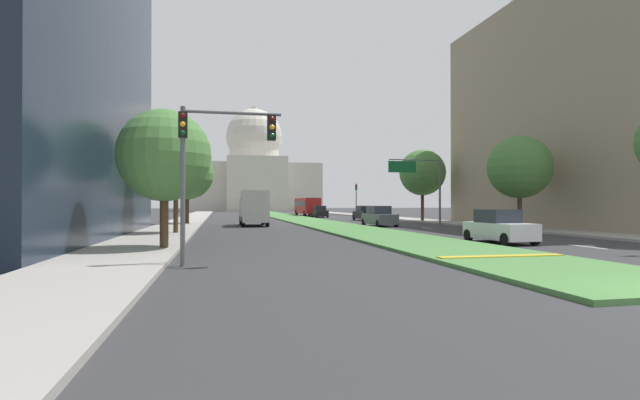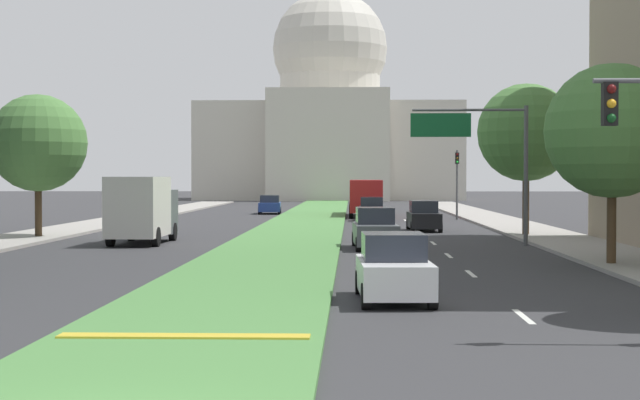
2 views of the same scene
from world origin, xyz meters
The scene contains 19 objects.
ground_plane centered at (0.00, 65.69, 0.00)m, with size 289.03×289.03×0.00m, color #333335.
grass_median centered at (0.00, 59.12, 0.07)m, with size 5.34×118.24×0.14m, color #4C8442.
median_curb_nose centered at (0.00, 7.22, 0.16)m, with size 4.81×0.50×0.04m, color gold.
lane_dashes_right centered at (7.11, 34.34, 0.00)m, with size 0.16×52.98×0.01m.
sidewalk_left centered at (-13.56, 52.55, 0.07)m, with size 4.00×118.24×0.15m, color #9E9991.
sidewalk_right centered at (13.56, 52.55, 0.07)m, with size 4.00×118.24×0.15m, color #9E9991.
capitol_building centered at (0.00, 130.68, 11.46)m, with size 36.87×23.81×30.53m.
traffic_light_far_right centered at (11.06, 63.13, 3.31)m, with size 0.28×0.35×5.20m.
overhead_guide_sign centered at (9.24, 34.79, 4.64)m, with size 5.45×0.20×6.50m.
street_tree_right_mid centered at (12.36, 23.82, 4.81)m, with size 4.76×4.76×7.20m.
street_tree_left_far centered at (-12.96, 39.09, 4.93)m, with size 5.01×5.01×7.45m.
street_tree_right_far centered at (12.41, 41.45, 5.54)m, with size 5.18×5.18×8.14m.
sedan_lead_stopped centered at (4.27, 13.98, 0.81)m, with size 1.98×4.20×1.74m.
sedan_midblock centered at (4.22, 32.60, 0.85)m, with size 2.08×4.63×1.84m.
sedan_distant centered at (7.43, 47.27, 0.83)m, with size 1.86×4.56×1.79m.
sedan_far_horizon centered at (4.62, 60.45, 0.81)m, with size 1.90×4.30×1.74m.
sedan_very_far centered at (-3.93, 74.24, 0.77)m, with size 2.14×4.75×1.63m.
box_truck_delivery centered at (-6.84, 35.58, 1.68)m, with size 2.40×6.40×3.20m.
city_bus centered at (4.27, 68.85, 1.77)m, with size 2.62×11.00×2.95m.
Camera 2 is at (3.20, -11.53, 3.19)m, focal length 55.82 mm.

